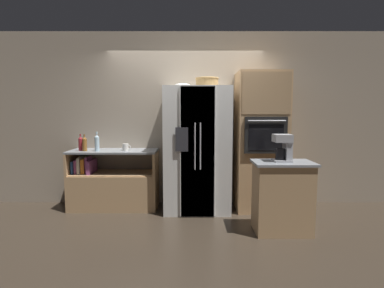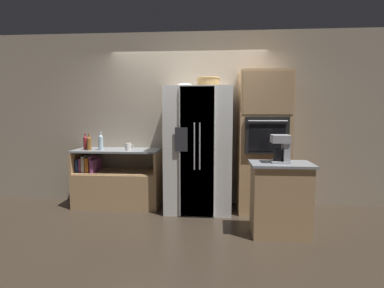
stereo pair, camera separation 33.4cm
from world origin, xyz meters
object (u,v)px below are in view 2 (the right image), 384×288
Objects in this scene: fruit_bowl at (184,85)px; bottle_wide at (89,143)px; wicker_basket at (208,82)px; refrigerator at (198,150)px; bottle_short at (85,142)px; mug at (128,147)px; bottle_tall at (101,142)px; wall_oven at (263,142)px; coffee_maker at (282,148)px.

bottle_wide is at bearing -176.05° from fruit_bowl.
wicker_basket is at bearing -16.91° from fruit_bowl.
refrigerator reaches higher than bottle_short.
refrigerator is 14.46× the size of mug.
wicker_basket is 0.39m from fruit_bowl.
bottle_wide is (-0.19, -0.00, -0.02)m from bottle_tall.
wall_oven reaches higher than mug.
coffee_maker reaches higher than bottle_tall.
wall_oven reaches higher than bottle_tall.
refrigerator is 0.99m from wall_oven.
fruit_bowl reaches higher than refrigerator.
wicker_basket is 1.91m from bottle_tall.
fruit_bowl is (-0.37, 0.11, -0.04)m from wicker_basket.
wall_oven is 2.70m from bottle_wide.
fruit_bowl is (-1.20, 0.04, 0.86)m from wall_oven.
bottle_short is 3.00m from coffee_maker.
fruit_bowl is 1.81m from coffee_maker.
refrigerator is 0.89× the size of wall_oven.
bottle_short is 0.09m from bottle_wide.
bottle_tall is (-2.51, -0.06, -0.01)m from wall_oven.
fruit_bowl is at bearing 178.10° from wall_oven.
bottle_short is 0.70m from mug.
mug is at bearing 177.67° from wicker_basket.
bottle_short is 1.01× the size of bottle_wide.
wall_oven is at bearing 2.89° from refrigerator.
wicker_basket is at bearing -2.33° from mug.
fruit_bowl is at bearing 143.48° from coffee_maker.
mug is (0.62, 0.04, -0.06)m from bottle_wide.
wicker_basket is at bearing -0.25° from bottle_wide.
wall_oven is 7.16× the size of bottle_tall.
fruit_bowl is 1.80× the size of mug.
coffee_maker is (1.29, -0.95, -0.83)m from fruit_bowl.
bottle_tall is 0.19m from bottle_wide.
mug is (0.43, 0.04, -0.07)m from bottle_tall.
wall_oven reaches higher than refrigerator.
refrigerator is 5.55× the size of coffee_maker.
refrigerator is 1.01m from fruit_bowl.
coffee_maker reaches higher than bottle_short.
refrigerator is at bearing 171.29° from wicker_basket.
bottle_tall is 2.73m from coffee_maker.
refrigerator reaches higher than bottle_wide.
coffee_maker is at bearing -84.71° from wall_oven.
mug is (0.70, -0.01, -0.06)m from bottle_short.
bottle_tall is at bearing -178.63° from wall_oven.
bottle_tall is at bearing 0.97° from bottle_wide.
bottle_tall is at bearing -174.75° from mug.
refrigerator is 5.39× the size of wicker_basket.
bottle_wide is 0.62m from mug.
fruit_bowl reaches higher than mug.
wicker_basket is at bearing -8.71° from refrigerator.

